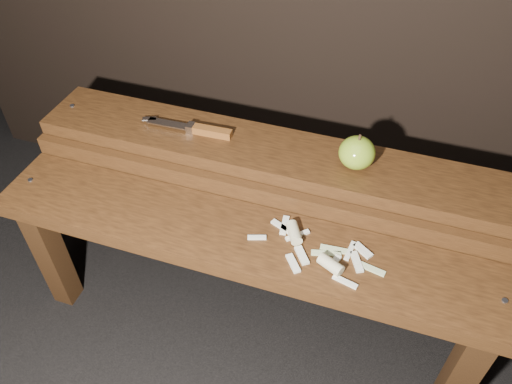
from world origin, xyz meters
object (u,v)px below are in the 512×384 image
(apple, at_px, (357,153))
(knife, at_px, (201,130))
(bench_rear_tier, at_px, (269,175))
(bench_front_tier, at_px, (240,256))

(apple, xyz_separation_m, knife, (-0.39, 0.00, -0.03))
(bench_rear_tier, relative_size, apple, 13.60)
(apple, bearing_deg, bench_rear_tier, -178.81)
(bench_rear_tier, relative_size, knife, 4.91)
(bench_front_tier, distance_m, bench_rear_tier, 0.23)
(apple, height_order, knife, apple)
(bench_front_tier, bearing_deg, apple, 48.09)
(bench_front_tier, distance_m, knife, 0.34)
(knife, bearing_deg, bench_rear_tier, -1.77)
(bench_front_tier, relative_size, bench_rear_tier, 1.00)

